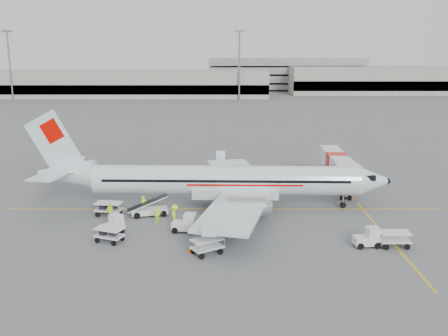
{
  "coord_description": "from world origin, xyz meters",
  "views": [
    {
      "loc": [
        0.0,
        -48.07,
        15.48
      ],
      "look_at": [
        0.0,
        2.0,
        3.8
      ],
      "focal_mm": 40.0,
      "sensor_mm": 36.0,
      "label": 1
    }
  ],
  "objects": [
    {
      "name": "stripe_cross",
      "position": [
        14.0,
        -8.0,
        0.01
      ],
      "size": [
        0.2,
        20.0,
        0.01
      ],
      "primitive_type": "cube",
      "color": "yellow",
      "rests_on": "ground"
    },
    {
      "name": "crew_d",
      "position": [
        -6.19,
        -4.19,
        0.82
      ],
      "size": [
        1.04,
        0.74,
        1.64
      ],
      "primitive_type": "imported",
      "rotation": [
        0.0,
        0.0,
        3.54
      ],
      "color": "#C6F41F",
      "rests_on": "ground"
    },
    {
      "name": "ground",
      "position": [
        0.0,
        0.0,
        0.0
      ],
      "size": [
        360.0,
        360.0,
        0.0
      ],
      "primitive_type": "plane",
      "color": "#56595B"
    },
    {
      "name": "terminal_east",
      "position": [
        70.0,
        145.0,
        5.0
      ],
      "size": [
        90.0,
        26.0,
        10.0
      ],
      "primitive_type": null,
      "color": "gray",
      "rests_on": "ground"
    },
    {
      "name": "crew_a",
      "position": [
        -7.84,
        -1.5,
        0.91
      ],
      "size": [
        0.79,
        0.7,
        1.81
      ],
      "primitive_type": "imported",
      "rotation": [
        0.0,
        0.0,
        0.51
      ],
      "color": "#C6F41F",
      "rests_on": "ground"
    },
    {
      "name": "cart_loaded_a",
      "position": [
        -9.54,
        -8.92,
        0.61
      ],
      "size": [
        2.67,
        2.15,
        1.21
      ],
      "primitive_type": null,
      "rotation": [
        0.0,
        0.0,
        -0.39
      ],
      "color": "silver",
      "rests_on": "ground"
    },
    {
      "name": "mast_center",
      "position": [
        5.0,
        118.0,
        11.0
      ],
      "size": [
        3.2,
        1.2,
        22.0
      ],
      "primitive_type": null,
      "color": "slate",
      "rests_on": "ground"
    },
    {
      "name": "aircraft",
      "position": [
        0.19,
        0.69,
        4.85
      ],
      "size": [
        35.89,
        28.47,
        9.71
      ],
      "primitive_type": null,
      "rotation": [
        0.0,
        0.0,
        -0.02
      ],
      "color": "silver",
      "rests_on": "ground"
    },
    {
      "name": "stripe_lead",
      "position": [
        0.0,
        0.0,
        0.01
      ],
      "size": [
        44.0,
        0.2,
        0.01
      ],
      "primitive_type": "cube",
      "color": "yellow",
      "rests_on": "ground"
    },
    {
      "name": "parking_garage",
      "position": [
        25.0,
        160.0,
        7.0
      ],
      "size": [
        62.0,
        24.0,
        14.0
      ],
      "primitive_type": null,
      "color": "slate",
      "rests_on": "ground"
    },
    {
      "name": "cone_port",
      "position": [
        5.37,
        9.85,
        0.34
      ],
      "size": [
        0.42,
        0.42,
        0.69
      ],
      "primitive_type": "cone",
      "color": "#EE5906",
      "rests_on": "ground"
    },
    {
      "name": "belt_loader",
      "position": [
        -7.23,
        -2.0,
        1.26
      ],
      "size": [
        4.93,
        2.8,
        2.52
      ],
      "primitive_type": null,
      "rotation": [
        0.0,
        0.0,
        0.24
      ],
      "color": "silver",
      "rests_on": "ground"
    },
    {
      "name": "tug_mid",
      "position": [
        -3.48,
        -6.44,
        0.83
      ],
      "size": [
        2.32,
        1.55,
        1.66
      ],
      "primitive_type": null,
      "rotation": [
        0.0,
        0.0,
        -0.16
      ],
      "color": "silver",
      "rests_on": "ground"
    },
    {
      "name": "treeline",
      "position": [
        0.0,
        175.0,
        3.0
      ],
      "size": [
        300.0,
        3.0,
        6.0
      ],
      "primitive_type": null,
      "color": "black",
      "rests_on": "ground"
    },
    {
      "name": "cone_stbd",
      "position": [
        -2.71,
        -11.09,
        0.3
      ],
      "size": [
        0.37,
        0.37,
        0.6
      ],
      "primitive_type": "cone",
      "color": "#EE5906",
      "rests_on": "ground"
    },
    {
      "name": "jet_bridge",
      "position": [
        13.15,
        8.62,
        1.99
      ],
      "size": [
        3.16,
        15.2,
        3.97
      ],
      "primitive_type": null,
      "rotation": [
        0.0,
        0.0,
        -0.02
      ],
      "color": "silver",
      "rests_on": "ground"
    },
    {
      "name": "cart_empty_b",
      "position": [
        13.85,
        -9.97,
        0.64
      ],
      "size": [
        2.48,
        1.5,
        1.28
      ],
      "primitive_type": null,
      "rotation": [
        0.0,
        0.0,
        0.02
      ],
      "color": "silver",
      "rests_on": "ground"
    },
    {
      "name": "mast_west",
      "position": [
        -70.0,
        118.0,
        11.0
      ],
      "size": [
        3.2,
        1.2,
        22.0
      ],
      "primitive_type": null,
      "color": "slate",
      "rests_on": "ground"
    },
    {
      "name": "cart_empty_a",
      "position": [
        -1.32,
        -11.5,
        0.64
      ],
      "size": [
        2.83,
        2.54,
        1.27
      ],
      "primitive_type": null,
      "rotation": [
        0.0,
        0.0,
        0.57
      ],
      "color": "silver",
      "rests_on": "ground"
    },
    {
      "name": "cone_nose",
      "position": [
        13.89,
        3.71,
        0.29
      ],
      "size": [
        0.35,
        0.35,
        0.57
      ],
      "primitive_type": "cone",
      "color": "#EE5906",
      "rests_on": "ground"
    },
    {
      "name": "tug_aft",
      "position": [
        -9.8,
        -6.88,
        0.8
      ],
      "size": [
        2.31,
        2.28,
        1.59
      ],
      "primitive_type": null,
      "rotation": [
        0.0,
        0.0,
        0.76
      ],
      "color": "silver",
      "rests_on": "ground"
    },
    {
      "name": "crew_b",
      "position": [
        -10.82,
        -3.15,
        0.81
      ],
      "size": [
        0.99,
        1.0,
        1.62
      ],
      "primitive_type": "imported",
      "rotation": [
        0.0,
        0.0,
        -0.83
      ],
      "color": "#C6F41F",
      "rests_on": "ground"
    },
    {
      "name": "tug_fore",
      "position": [
        11.63,
        -9.9,
        0.8
      ],
      "size": [
        2.19,
        1.38,
        1.61
      ],
      "primitive_type": null,
      "rotation": [
        0.0,
        0.0,
        0.09
      ],
      "color": "silver",
      "rests_on": "ground"
    },
    {
      "name": "cart_loaded_b",
      "position": [
        -11.17,
        -2.0,
        0.66
      ],
      "size": [
        2.73,
        1.86,
        1.32
      ],
      "primitive_type": null,
      "rotation": [
        0.0,
        0.0,
        -0.15
      ],
      "color": "silver",
      "rests_on": "ground"
    },
    {
      "name": "crew_c",
      "position": [
        -4.51,
        -4.62,
        0.95
      ],
      "size": [
        0.74,
        1.25,
        1.9
      ],
      "primitive_type": "imported",
      "rotation": [
        0.0,
        0.0,
        1.6
      ],
      "color": "#C6F41F",
      "rests_on": "ground"
    },
    {
      "name": "terminal_west",
      "position": [
        -40.0,
        130.0,
        4.5
      ],
      "size": [
        110.0,
        22.0,
        9.0
      ],
      "primitive_type": null,
      "color": "gray",
      "rests_on": "ground"
    }
  ]
}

